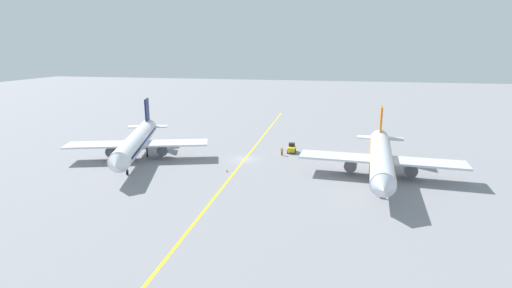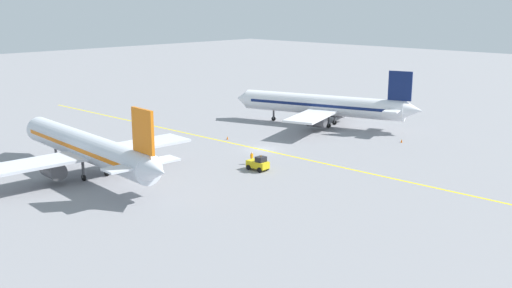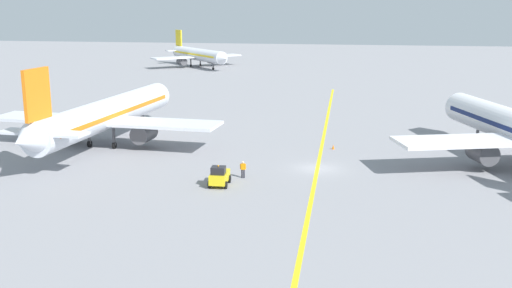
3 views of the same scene
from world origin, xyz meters
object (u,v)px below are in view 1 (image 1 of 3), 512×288
Objects in this scene: traffic_cone_near_nose at (227,170)px; traffic_cone_mid_apron at (181,140)px; airplane_at_gate at (381,157)px; baggage_tug_white at (292,148)px; airplane_adjacent_stand at (137,141)px; ground_crew_worker at (282,151)px.

traffic_cone_mid_apron is at bearing -50.31° from traffic_cone_near_nose.
airplane_at_gate is 22.22m from baggage_tug_white.
airplane_at_gate is 46.90m from airplane_adjacent_stand.
airplane_adjacent_stand is at bearing 18.22° from ground_crew_worker.
airplane_adjacent_stand is at bearing 22.15° from baggage_tug_white.
baggage_tug_white is at bearing 169.28° from traffic_cone_mid_apron.
airplane_adjacent_stand is 29.66m from ground_crew_worker.
airplane_adjacent_stand is 32.21m from baggage_tug_white.
baggage_tug_white is at bearing -157.85° from airplane_adjacent_stand.
ground_crew_worker is at bearing -161.78° from airplane_adjacent_stand.
traffic_cone_mid_apron is (17.97, -21.66, 0.00)m from traffic_cone_near_nose.
traffic_cone_mid_apron is at bearing -17.31° from ground_crew_worker.
baggage_tug_white is at bearing -120.32° from ground_crew_worker.
airplane_adjacent_stand is 11.32× the size of baggage_tug_white.
airplane_at_gate reaches higher than ground_crew_worker.
airplane_at_gate is 64.61× the size of traffic_cone_near_nose.
baggage_tug_white is at bearing -120.68° from traffic_cone_near_nose.
traffic_cone_near_nose is (8.06, 13.54, -0.63)m from ground_crew_worker.
airplane_adjacent_stand is (46.87, -1.76, 0.00)m from airplane_at_gate.
traffic_cone_near_nose is at bearing 59.24° from ground_crew_worker.
traffic_cone_mid_apron is (44.85, -19.11, -3.43)m from airplane_at_gate.
airplane_at_gate and airplane_adjacent_stand have the same top height.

